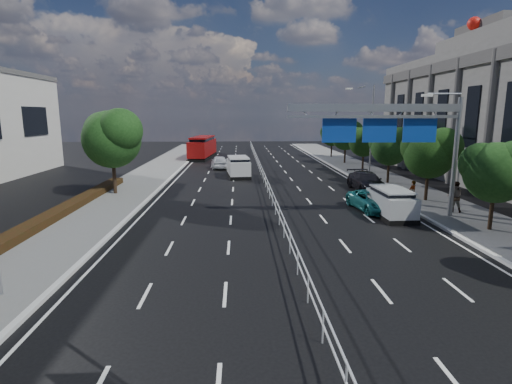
{
  "coord_description": "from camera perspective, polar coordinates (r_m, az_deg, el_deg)",
  "views": [
    {
      "loc": [
        -2.27,
        -13.17,
        6.25
      ],
      "look_at": [
        -1.43,
        6.46,
        2.4
      ],
      "focal_mm": 28.0,
      "sensor_mm": 36.0,
      "label": 1
    }
  ],
  "objects": [
    {
      "name": "ground",
      "position": [
        14.75,
        6.85,
        -14.06
      ],
      "size": [
        160.0,
        160.0,
        0.0
      ],
      "primitive_type": "plane",
      "color": "black",
      "rests_on": "ground"
    },
    {
      "name": "kerb_near",
      "position": [
        16.02,
        -27.81,
        -12.94
      ],
      "size": [
        0.25,
        140.0,
        0.15
      ],
      "primitive_type": "cube",
      "color": "silver",
      "rests_on": "ground"
    },
    {
      "name": "median_fence",
      "position": [
        36.19,
        1.18,
        1.98
      ],
      "size": [
        0.05,
        85.0,
        1.02
      ],
      "color": "silver",
      "rests_on": "ground"
    },
    {
      "name": "hedge_near",
      "position": [
        22.05,
        -32.55,
        -6.19
      ],
      "size": [
        1.0,
        36.0,
        0.44
      ],
      "primitive_type": "cube",
      "color": "black",
      "rests_on": "sidewalk_near"
    },
    {
      "name": "overhead_gantry",
      "position": [
        24.91,
        19.0,
        9.02
      ],
      "size": [
        10.24,
        0.38,
        7.45
      ],
      "color": "gray",
      "rests_on": "ground"
    },
    {
      "name": "streetlight_far",
      "position": [
        41.21,
        15.82,
        9.23
      ],
      "size": [
        2.78,
        2.4,
        9.0
      ],
      "color": "gray",
      "rests_on": "ground"
    },
    {
      "name": "near_tree_back",
      "position": [
        32.64,
        -19.85,
        7.56
      ],
      "size": [
        4.84,
        4.51,
        6.69
      ],
      "color": "black",
      "rests_on": "ground"
    },
    {
      "name": "far_tree_c",
      "position": [
        24.42,
        31.22,
        2.84
      ],
      "size": [
        3.52,
        3.28,
        4.94
      ],
      "color": "black",
      "rests_on": "ground"
    },
    {
      "name": "far_tree_d",
      "position": [
        30.88,
        23.64,
        5.41
      ],
      "size": [
        3.85,
        3.59,
        5.34
      ],
      "color": "black",
      "rests_on": "ground"
    },
    {
      "name": "far_tree_e",
      "position": [
        37.75,
        18.66,
        6.42
      ],
      "size": [
        3.63,
        3.38,
        5.13
      ],
      "color": "black",
      "rests_on": "ground"
    },
    {
      "name": "far_tree_f",
      "position": [
        44.82,
        15.23,
        7.17
      ],
      "size": [
        3.52,
        3.28,
        5.02
      ],
      "color": "black",
      "rests_on": "ground"
    },
    {
      "name": "far_tree_g",
      "position": [
        51.99,
        12.76,
        8.06
      ],
      "size": [
        3.96,
        3.69,
        5.45
      ],
      "color": "black",
      "rests_on": "ground"
    },
    {
      "name": "far_tree_h",
      "position": [
        59.27,
        10.85,
        8.16
      ],
      "size": [
        3.41,
        3.18,
        4.91
      ],
      "color": "black",
      "rests_on": "ground"
    },
    {
      "name": "white_minivan",
      "position": [
        40.32,
        -2.54,
        3.6
      ],
      "size": [
        2.52,
        4.89,
        2.04
      ],
      "rotation": [
        0.0,
        0.0,
        0.11
      ],
      "color": "black",
      "rests_on": "ground"
    },
    {
      "name": "red_bus",
      "position": [
        58.21,
        -7.64,
        6.41
      ],
      "size": [
        3.44,
        10.51,
        3.08
      ],
      "rotation": [
        0.0,
        0.0,
        -0.1
      ],
      "color": "black",
      "rests_on": "ground"
    },
    {
      "name": "near_car_silver",
      "position": [
        46.95,
        -5.24,
        4.32
      ],
      "size": [
        2.25,
        4.61,
        1.52
      ],
      "primitive_type": "imported",
      "rotation": [
        0.0,
        0.0,
        3.25
      ],
      "color": "silver",
      "rests_on": "ground"
    },
    {
      "name": "near_car_dark",
      "position": [
        63.69,
        -6.63,
        6.09
      ],
      "size": [
        1.78,
        4.85,
        1.59
      ],
      "primitive_type": "imported",
      "rotation": [
        0.0,
        0.0,
        3.12
      ],
      "color": "black",
      "rests_on": "ground"
    },
    {
      "name": "silver_minivan",
      "position": [
        25.98,
        18.74,
        -1.46
      ],
      "size": [
        1.88,
        4.3,
        1.77
      ],
      "rotation": [
        0.0,
        0.0,
        0.02
      ],
      "color": "black",
      "rests_on": "ground"
    },
    {
      "name": "parked_car_teal",
      "position": [
        27.23,
        16.4,
        -1.24
      ],
      "size": [
        2.71,
        4.91,
        1.3
      ],
      "primitive_type": "imported",
      "rotation": [
        0.0,
        0.0,
        0.12
      ],
      "color": "#186F6F",
      "rests_on": "ground"
    },
    {
      "name": "parked_car_dark",
      "position": [
        34.29,
        15.52,
        1.46
      ],
      "size": [
        2.35,
        5.31,
        1.52
      ],
      "primitive_type": "imported",
      "rotation": [
        0.0,
        0.0,
        0.04
      ],
      "color": "black",
      "rests_on": "ground"
    },
    {
      "name": "pedestrian_a",
      "position": [
        29.47,
        21.44,
        -0.04
      ],
      "size": [
        0.71,
        0.62,
        1.63
      ],
      "primitive_type": "imported",
      "rotation": [
        0.0,
        0.0,
        3.63
      ],
      "color": "gray",
      "rests_on": "sidewalk_far"
    },
    {
      "name": "pedestrian_b",
      "position": [
        28.16,
        26.51,
        -0.6
      ],
      "size": [
        1.13,
        0.99,
        1.95
      ],
      "primitive_type": "imported",
      "rotation": [
        0.0,
        0.0,
        2.83
      ],
      "color": "gray",
      "rests_on": "sidewalk_far"
    }
  ]
}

